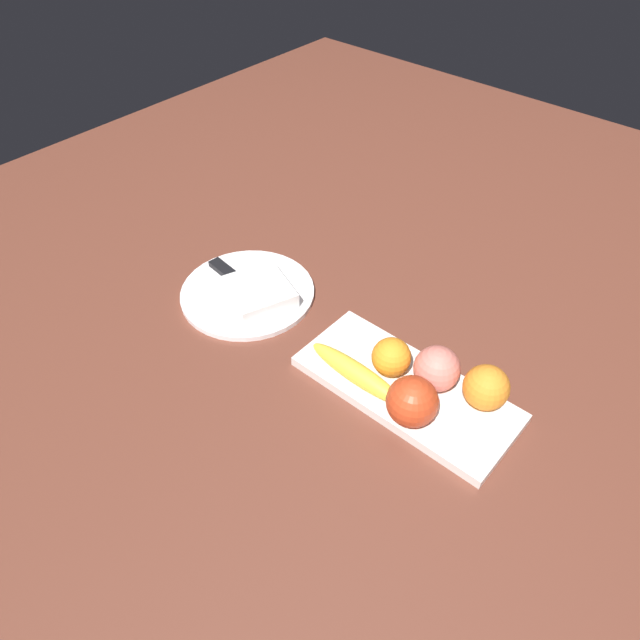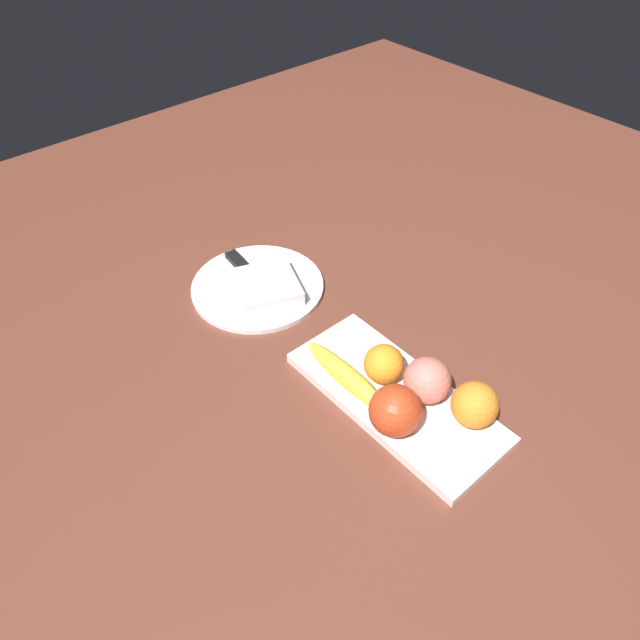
# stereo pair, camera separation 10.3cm
# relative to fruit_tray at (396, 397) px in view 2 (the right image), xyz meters

# --- Properties ---
(ground_plane) EXTENTS (2.40, 2.40, 0.00)m
(ground_plane) POSITION_rel_fruit_tray_xyz_m (-0.01, 0.01, -0.01)
(ground_plane) COLOR brown
(fruit_tray) EXTENTS (0.36, 0.16, 0.02)m
(fruit_tray) POSITION_rel_fruit_tray_xyz_m (0.00, 0.00, 0.00)
(fruit_tray) COLOR silver
(fruit_tray) RESTS_ON ground_plane
(apple) EXTENTS (0.08, 0.08, 0.08)m
(apple) POSITION_rel_fruit_tray_xyz_m (0.04, -0.05, 0.05)
(apple) COLOR #C23C1C
(apple) RESTS_ON fruit_tray
(banana) EXTENTS (0.19, 0.04, 0.03)m
(banana) POSITION_rel_fruit_tray_xyz_m (-0.07, -0.04, 0.03)
(banana) COLOR yellow
(banana) RESTS_ON fruit_tray
(orange_near_apple) EXTENTS (0.07, 0.07, 0.07)m
(orange_near_apple) POSITION_rel_fruit_tray_xyz_m (-0.04, 0.01, 0.04)
(orange_near_apple) COLOR orange
(orange_near_apple) RESTS_ON fruit_tray
(orange_near_banana) EXTENTS (0.07, 0.07, 0.07)m
(orange_near_banana) POSITION_rel_fruit_tray_xyz_m (0.11, 0.05, 0.04)
(orange_near_banana) COLOR orange
(orange_near_banana) RESTS_ON fruit_tray
(peach) EXTENTS (0.07, 0.07, 0.07)m
(peach) POSITION_rel_fruit_tray_xyz_m (0.03, 0.03, 0.05)
(peach) COLOR #D57063
(peach) RESTS_ON fruit_tray
(dinner_plate) EXTENTS (0.26, 0.26, 0.01)m
(dinner_plate) POSITION_rel_fruit_tray_xyz_m (-0.37, 0.00, -0.00)
(dinner_plate) COLOR white
(dinner_plate) RESTS_ON ground_plane
(folded_napkin) EXTENTS (0.15, 0.15, 0.03)m
(folded_napkin) POSITION_rel_fruit_tray_xyz_m (-0.34, 0.00, 0.02)
(folded_napkin) COLOR white
(folded_napkin) RESTS_ON dinner_plate
(knife) EXTENTS (0.18, 0.04, 0.01)m
(knife) POSITION_rel_fruit_tray_xyz_m (-0.42, 0.01, 0.01)
(knife) COLOR silver
(knife) RESTS_ON dinner_plate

